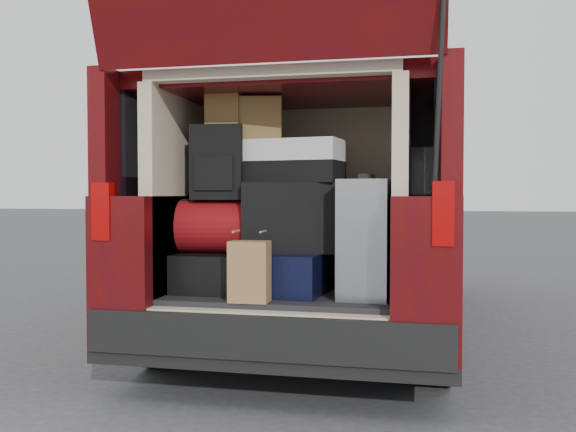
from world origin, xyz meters
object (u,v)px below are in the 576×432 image
at_px(red_duffel, 221,226).
at_px(backpack, 219,163).
at_px(silver_roller, 367,238).
at_px(twotone_duffel, 293,161).
at_px(black_hardshell, 218,271).
at_px(black_soft_case, 292,217).
at_px(kraft_bag, 250,271).
at_px(navy_hardshell, 288,272).

bearing_deg(red_duffel, backpack, -112.03).
height_order(silver_roller, twotone_duffel, twotone_duffel).
bearing_deg(red_duffel, black_hardshell, 133.78).
bearing_deg(black_soft_case, kraft_bag, -121.74).
height_order(silver_roller, backpack, backpack).
bearing_deg(kraft_bag, black_hardshell, 127.74).
relative_size(silver_roller, red_duffel, 1.35).
bearing_deg(twotone_duffel, red_duffel, -163.41).
distance_m(navy_hardshell, backpack, 0.74).
xyz_separation_m(black_soft_case, backpack, (-0.42, -0.05, 0.31)).
bearing_deg(black_soft_case, navy_hardshell, -130.15).
xyz_separation_m(kraft_bag, backpack, (-0.27, 0.32, 0.58)).
distance_m(navy_hardshell, black_soft_case, 0.31).
bearing_deg(black_hardshell, twotone_duffel, 4.87).
height_order(kraft_bag, twotone_duffel, twotone_duffel).
bearing_deg(kraft_bag, navy_hardshell, 68.39).
bearing_deg(kraft_bag, black_soft_case, 67.60).
relative_size(black_hardshell, backpack, 1.29).
distance_m(black_hardshell, backpack, 0.63).
relative_size(black_hardshell, kraft_bag, 1.73).
relative_size(navy_hardshell, twotone_duffel, 0.96).
xyz_separation_m(kraft_bag, red_duffel, (-0.27, 0.34, 0.22)).
bearing_deg(silver_roller, black_hardshell, 178.30).
relative_size(black_hardshell, silver_roller, 0.86).
relative_size(navy_hardshell, kraft_bag, 1.67).
height_order(silver_roller, black_soft_case, silver_roller).
relative_size(navy_hardshell, red_duffel, 1.12).
bearing_deg(red_duffel, silver_roller, -7.94).
bearing_deg(navy_hardshell, kraft_bag, -105.21).
bearing_deg(silver_roller, black_soft_case, 172.45).
distance_m(navy_hardshell, red_duffel, 0.47).
xyz_separation_m(red_duffel, twotone_duffel, (0.42, 0.06, 0.37)).
distance_m(silver_roller, kraft_bag, 0.67).
bearing_deg(silver_roller, backpack, -178.57).
height_order(kraft_bag, backpack, backpack).
distance_m(silver_roller, backpack, 0.95).
bearing_deg(black_hardshell, backpack, -63.83).
xyz_separation_m(black_hardshell, kraft_bag, (0.30, -0.37, 0.05)).
distance_m(navy_hardshell, silver_roller, 0.50).
bearing_deg(backpack, navy_hardshell, -1.13).
distance_m(backpack, twotone_duffel, 0.43).
distance_m(silver_roller, red_duffel, 0.85).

